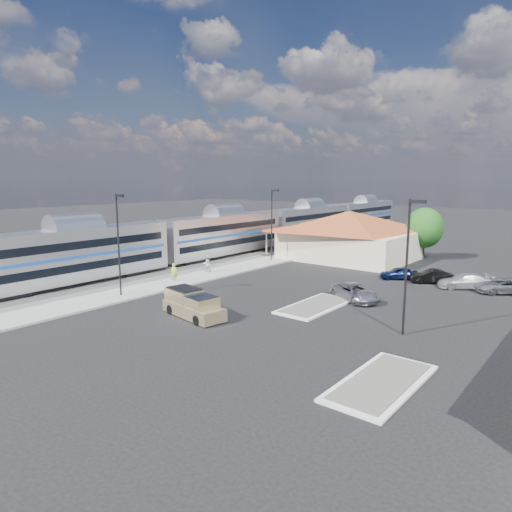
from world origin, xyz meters
The scene contains 20 objects.
ground centered at (0.00, 0.00, 0.00)m, with size 280.00×280.00×0.00m, color black.
railbed centered at (-21.00, 8.00, 0.06)m, with size 16.00×100.00×0.12m, color #4C4944.
platform centered at (-12.00, 6.00, 0.09)m, with size 5.50×92.00×0.18m, color gray.
passenger_train centered at (-18.00, 14.98, 2.87)m, with size 3.00×104.00×5.55m.
freight_cars centered at (-24.00, 7.69, 1.93)m, with size 2.80×46.00×4.00m.
station_depot centered at (-4.56, 24.00, 3.13)m, with size 18.35×12.24×6.20m.
traffic_island_south centered at (4.00, 2.00, 0.10)m, with size 3.30×7.50×0.21m.
traffic_island_north centered at (14.00, -8.00, 0.10)m, with size 3.30×7.50×0.21m.
lamp_plat_s centered at (-10.90, -6.00, 5.34)m, with size 1.08×0.25×9.00m.
lamp_plat_n centered at (-10.90, 16.00, 5.34)m, with size 1.08×0.25×9.00m.
lamp_lot centered at (12.10, 0.00, 5.34)m, with size 1.08×0.25×9.00m.
tree_depot centered at (3.00, 30.00, 4.02)m, with size 4.71×4.71×6.63m.
pickup_truck centered at (-1.70, -6.08, 0.92)m, with size 5.89×2.97×1.94m.
suv centered at (5.55, 5.87, 0.70)m, with size 2.32×5.04×1.40m, color #9D9FA4.
person_a centered at (-11.49, 0.58, 1.08)m, with size 0.66×0.43×1.80m, color #BAD241.
person_b centered at (-12.14, 5.81, 1.11)m, with size 0.90×0.70×1.86m, color silver.
parked_car_a centered at (5.24, 16.21, 0.64)m, with size 1.52×3.77×1.28m, color #0C183F.
parked_car_b centered at (8.44, 16.51, 0.68)m, with size 1.45×4.14×1.37m, color black.
parked_car_c centered at (11.64, 16.21, 0.71)m, with size 1.98×4.88×1.41m, color silver.
parked_car_d centered at (14.84, 16.51, 0.68)m, with size 2.27×4.91×1.37m, color gray.
Camera 1 is at (22.64, -28.84, 10.30)m, focal length 32.00 mm.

